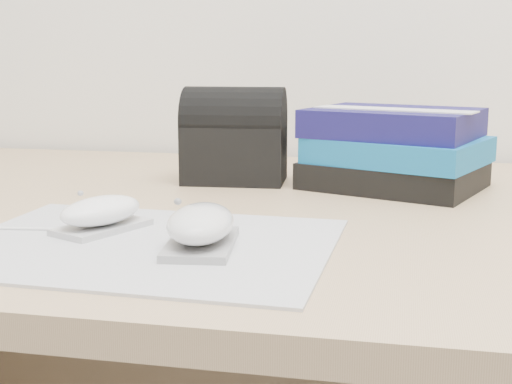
% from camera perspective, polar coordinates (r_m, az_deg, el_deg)
% --- Properties ---
extents(desk, '(1.60, 0.80, 0.73)m').
position_cam_1_polar(desk, '(0.99, 6.93, -13.77)').
color(desk, tan).
rests_on(desk, ground).
extents(mousepad, '(0.37, 0.29, 0.00)m').
position_cam_1_polar(mousepad, '(0.69, -8.94, -4.16)').
color(mousepad, '#96979E').
rests_on(mousepad, desk).
extents(mouse_rear, '(0.09, 0.11, 0.04)m').
position_cam_1_polar(mouse_rear, '(0.75, -12.27, -1.69)').
color(mouse_rear, '#AFAFB2').
rests_on(mouse_rear, mousepad).
extents(mouse_front, '(0.07, 0.12, 0.05)m').
position_cam_1_polar(mouse_front, '(0.67, -4.44, -2.79)').
color(mouse_front, gray).
rests_on(mouse_front, mousepad).
extents(book_stack, '(0.27, 0.24, 0.11)m').
position_cam_1_polar(book_stack, '(0.99, 11.06, 3.39)').
color(book_stack, black).
rests_on(book_stack, desk).
extents(pouch, '(0.15, 0.11, 0.14)m').
position_cam_1_polar(pouch, '(1.01, -1.71, 4.50)').
color(pouch, black).
rests_on(pouch, desk).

